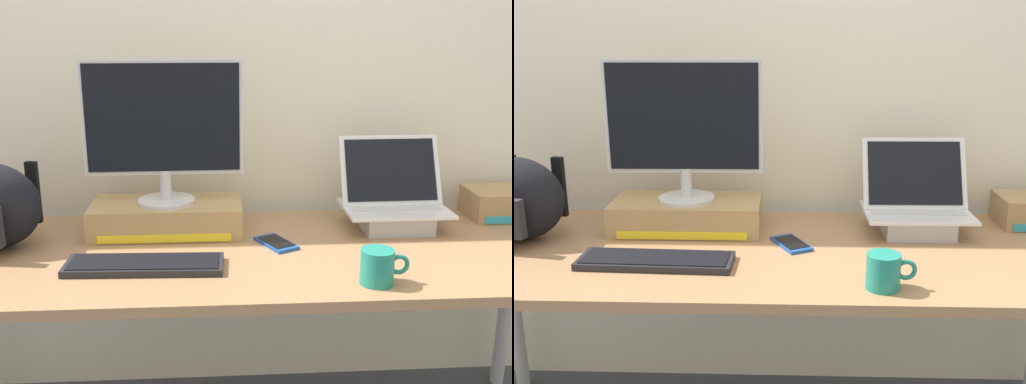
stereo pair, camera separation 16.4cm
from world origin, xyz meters
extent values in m
cube|color=silver|center=(0.00, 0.47, 1.30)|extent=(7.00, 0.10, 2.60)
cube|color=#99704C|center=(0.00, 0.00, 0.70)|extent=(2.09, 0.75, 0.03)
cylinder|color=#B2B2B7|center=(-0.98, 0.31, 0.34)|extent=(0.05, 0.05, 0.69)
cube|color=#A88456|center=(-0.28, 0.18, 0.77)|extent=(0.49, 0.23, 0.10)
cube|color=yellow|center=(-0.28, 0.06, 0.73)|extent=(0.42, 0.00, 0.03)
cylinder|color=silver|center=(-0.28, 0.18, 0.82)|extent=(0.19, 0.19, 0.01)
cylinder|color=silver|center=(-0.28, 0.18, 0.88)|extent=(0.04, 0.04, 0.10)
cube|color=silver|center=(-0.28, 0.18, 1.09)|extent=(0.50, 0.03, 0.36)
cube|color=black|center=(-0.28, 0.16, 1.09)|extent=(0.48, 0.01, 0.34)
cube|color=#ADADB2|center=(0.47, 0.16, 0.75)|extent=(0.22, 0.20, 0.06)
cube|color=silver|center=(0.47, 0.16, 0.78)|extent=(0.35, 0.25, 0.01)
cube|color=#B7B7BC|center=(0.47, 0.18, 0.79)|extent=(0.30, 0.14, 0.00)
cube|color=silver|center=(0.47, 0.23, 0.90)|extent=(0.34, 0.12, 0.22)
cube|color=black|center=(0.47, 0.23, 0.90)|extent=(0.31, 0.10, 0.19)
cube|color=black|center=(-0.32, -0.13, 0.73)|extent=(0.45, 0.15, 0.02)
cube|color=black|center=(-0.32, -0.13, 0.74)|extent=(0.42, 0.13, 0.00)
ellipsoid|color=black|center=(-0.80, 0.06, 0.85)|extent=(0.34, 0.25, 0.27)
cube|color=black|center=(-0.70, 0.16, 0.86)|extent=(0.04, 0.03, 0.20)
cylinder|color=#1E7F70|center=(0.30, -0.27, 0.76)|extent=(0.09, 0.09, 0.09)
torus|color=#1E7F70|center=(0.36, -0.27, 0.77)|extent=(0.06, 0.01, 0.06)
cube|color=#19479E|center=(0.06, 0.03, 0.72)|extent=(0.14, 0.17, 0.01)
cube|color=black|center=(0.06, 0.03, 0.73)|extent=(0.11, 0.14, 0.00)
sphere|color=#CC7099|center=(-0.89, 0.31, 0.76)|extent=(0.10, 0.10, 0.10)
sphere|color=black|center=(-0.91, 0.26, 0.78)|extent=(0.01, 0.01, 0.01)
sphere|color=black|center=(-0.88, 0.26, 0.78)|extent=(0.01, 0.01, 0.01)
camera|label=1|loc=(-0.11, -1.67, 1.36)|focal=41.12mm
camera|label=2|loc=(0.06, -1.68, 1.36)|focal=41.12mm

